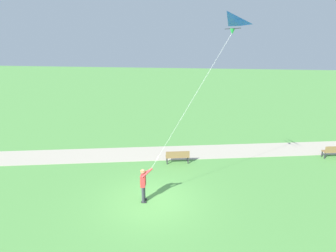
{
  "coord_description": "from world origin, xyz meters",
  "views": [
    {
      "loc": [
        11.55,
        2.21,
        7.73
      ],
      "look_at": [
        0.04,
        0.8,
        3.94
      ],
      "focal_mm": 29.34,
      "sensor_mm": 36.0,
      "label": 1
    }
  ],
  "objects_px": {
    "person_kite_flyer": "(144,182)",
    "park_bench_near_walkway": "(178,156)",
    "flying_kite": "(226,24)",
    "park_bench_far_walkway": "(335,151)"
  },
  "relations": [
    {
      "from": "flying_kite",
      "to": "park_bench_far_walkway",
      "type": "relative_size",
      "value": 4.38
    },
    {
      "from": "person_kite_flyer",
      "to": "park_bench_near_walkway",
      "type": "distance_m",
      "value": 4.64
    },
    {
      "from": "flying_kite",
      "to": "park_bench_near_walkway",
      "type": "bearing_deg",
      "value": -153.2
    },
    {
      "from": "person_kite_flyer",
      "to": "park_bench_near_walkway",
      "type": "height_order",
      "value": "person_kite_flyer"
    },
    {
      "from": "flying_kite",
      "to": "park_bench_near_walkway",
      "type": "distance_m",
      "value": 9.09
    },
    {
      "from": "person_kite_flyer",
      "to": "park_bench_far_walkway",
      "type": "xyz_separation_m",
      "value": [
        -6.55,
        11.53,
        -0.54
      ]
    },
    {
      "from": "person_kite_flyer",
      "to": "flying_kite",
      "type": "relative_size",
      "value": 0.27
    },
    {
      "from": "person_kite_flyer",
      "to": "flying_kite",
      "type": "xyz_separation_m",
      "value": [
        -0.07,
        3.46,
        7.13
      ]
    },
    {
      "from": "flying_kite",
      "to": "park_bench_far_walkway",
      "type": "xyz_separation_m",
      "value": [
        -6.48,
        8.08,
        -7.66
      ]
    },
    {
      "from": "person_kite_flyer",
      "to": "flying_kite",
      "type": "bearing_deg",
      "value": 91.1
    }
  ]
}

